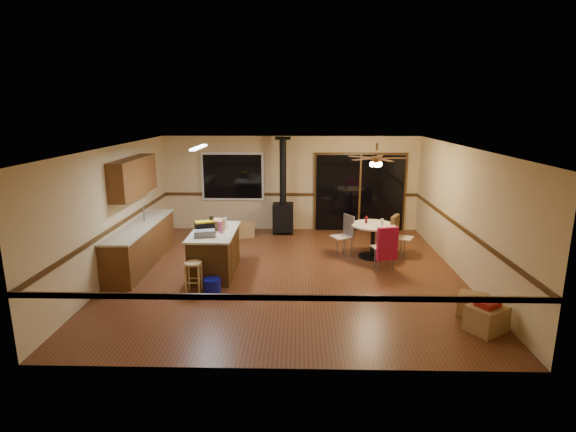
{
  "coord_description": "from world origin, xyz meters",
  "views": [
    {
      "loc": [
        0.22,
        -8.76,
        3.33
      ],
      "look_at": [
        0.0,
        0.3,
        1.15
      ],
      "focal_mm": 28.0,
      "sensor_mm": 36.0,
      "label": 1
    }
  ],
  "objects_px": {
    "chair_near": "(387,243)",
    "dining_table": "(373,235)",
    "toolbox_grey": "(205,233)",
    "chair_right": "(396,231)",
    "blue_bucket": "(212,286)",
    "toolbox_black": "(205,228)",
    "bar_stool": "(194,277)",
    "chair_left": "(346,230)",
    "box_corner_a": "(486,319)",
    "box_under_window": "(243,229)",
    "kitchen_island": "(215,252)",
    "wood_stove": "(283,207)",
    "box_corner_b": "(472,305)"
  },
  "relations": [
    {
      "from": "toolbox_black",
      "to": "chair_near",
      "type": "bearing_deg",
      "value": 5.02
    },
    {
      "from": "box_under_window",
      "to": "box_corner_b",
      "type": "relative_size",
      "value": 1.14
    },
    {
      "from": "toolbox_black",
      "to": "box_corner_b",
      "type": "relative_size",
      "value": 0.86
    },
    {
      "from": "chair_left",
      "to": "box_corner_a",
      "type": "xyz_separation_m",
      "value": [
        1.8,
        -3.63,
        -0.38
      ]
    },
    {
      "from": "kitchen_island",
      "to": "bar_stool",
      "type": "distance_m",
      "value": 1.04
    },
    {
      "from": "chair_near",
      "to": "dining_table",
      "type": "bearing_deg",
      "value": 99.28
    },
    {
      "from": "chair_near",
      "to": "chair_right",
      "type": "bearing_deg",
      "value": 68.73
    },
    {
      "from": "box_under_window",
      "to": "chair_near",
      "type": "bearing_deg",
      "value": -37.15
    },
    {
      "from": "wood_stove",
      "to": "chair_right",
      "type": "height_order",
      "value": "wood_stove"
    },
    {
      "from": "box_corner_a",
      "to": "box_corner_b",
      "type": "xyz_separation_m",
      "value": [
        0.0,
        0.56,
        -0.03
      ]
    },
    {
      "from": "blue_bucket",
      "to": "box_under_window",
      "type": "distance_m",
      "value": 3.73
    },
    {
      "from": "bar_stool",
      "to": "box_under_window",
      "type": "height_order",
      "value": "bar_stool"
    },
    {
      "from": "chair_near",
      "to": "chair_right",
      "type": "xyz_separation_m",
      "value": [
        0.39,
        1.01,
        0.0
      ]
    },
    {
      "from": "toolbox_black",
      "to": "dining_table",
      "type": "distance_m",
      "value": 3.8
    },
    {
      "from": "kitchen_island",
      "to": "blue_bucket",
      "type": "bearing_deg",
      "value": -83.1
    },
    {
      "from": "box_under_window",
      "to": "box_corner_a",
      "type": "xyz_separation_m",
      "value": [
        4.35,
        -5.1,
        0.0
      ]
    },
    {
      "from": "chair_near",
      "to": "box_corner_b",
      "type": "relative_size",
      "value": 1.61
    },
    {
      "from": "chair_left",
      "to": "box_under_window",
      "type": "xyz_separation_m",
      "value": [
        -2.55,
        1.47,
        -0.39
      ]
    },
    {
      "from": "toolbox_grey",
      "to": "blue_bucket",
      "type": "distance_m",
      "value": 1.05
    },
    {
      "from": "blue_bucket",
      "to": "box_corner_a",
      "type": "distance_m",
      "value": 4.68
    },
    {
      "from": "dining_table",
      "to": "box_corner_a",
      "type": "relative_size",
      "value": 1.83
    },
    {
      "from": "toolbox_black",
      "to": "box_under_window",
      "type": "height_order",
      "value": "toolbox_black"
    },
    {
      "from": "toolbox_grey",
      "to": "box_corner_b",
      "type": "bearing_deg",
      "value": -16.75
    },
    {
      "from": "wood_stove",
      "to": "box_corner_a",
      "type": "distance_m",
      "value": 6.39
    },
    {
      "from": "wood_stove",
      "to": "box_corner_b",
      "type": "bearing_deg",
      "value": -55.93
    },
    {
      "from": "box_under_window",
      "to": "box_corner_a",
      "type": "bearing_deg",
      "value": -49.54
    },
    {
      "from": "toolbox_black",
      "to": "chair_left",
      "type": "distance_m",
      "value": 3.29
    },
    {
      "from": "chair_near",
      "to": "box_corner_a",
      "type": "distance_m",
      "value": 2.83
    },
    {
      "from": "toolbox_black",
      "to": "bar_stool",
      "type": "relative_size",
      "value": 0.65
    },
    {
      "from": "toolbox_black",
      "to": "kitchen_island",
      "type": "bearing_deg",
      "value": 36.99
    },
    {
      "from": "wood_stove",
      "to": "toolbox_black",
      "type": "xyz_separation_m",
      "value": [
        -1.46,
        -3.17,
        0.27
      ]
    },
    {
      "from": "kitchen_island",
      "to": "dining_table",
      "type": "bearing_deg",
      "value": 17.61
    },
    {
      "from": "box_corner_b",
      "to": "toolbox_black",
      "type": "bearing_deg",
      "value": 160.26
    },
    {
      "from": "toolbox_black",
      "to": "bar_stool",
      "type": "bearing_deg",
      "value": -93.47
    },
    {
      "from": "dining_table",
      "to": "wood_stove",
      "type": "bearing_deg",
      "value": 137.03
    },
    {
      "from": "chair_left",
      "to": "chair_right",
      "type": "height_order",
      "value": "same"
    },
    {
      "from": "toolbox_grey",
      "to": "box_under_window",
      "type": "relative_size",
      "value": 0.81
    },
    {
      "from": "blue_bucket",
      "to": "toolbox_black",
      "type": "bearing_deg",
      "value": 107.62
    },
    {
      "from": "toolbox_grey",
      "to": "chair_right",
      "type": "xyz_separation_m",
      "value": [
        4.05,
        1.63,
        -0.37
      ]
    },
    {
      "from": "toolbox_grey",
      "to": "chair_right",
      "type": "relative_size",
      "value": 0.58
    },
    {
      "from": "chair_left",
      "to": "chair_right",
      "type": "distance_m",
      "value": 1.14
    },
    {
      "from": "toolbox_black",
      "to": "chair_left",
      "type": "xyz_separation_m",
      "value": [
        2.97,
        1.36,
        -0.41
      ]
    },
    {
      "from": "box_corner_b",
      "to": "box_corner_a",
      "type": "bearing_deg",
      "value": -90.0
    },
    {
      "from": "box_corner_b",
      "to": "chair_near",
      "type": "bearing_deg",
      "value": 117.18
    },
    {
      "from": "wood_stove",
      "to": "chair_right",
      "type": "distance_m",
      "value": 3.22
    },
    {
      "from": "toolbox_black",
      "to": "dining_table",
      "type": "xyz_separation_m",
      "value": [
        3.57,
        1.2,
        -0.47
      ]
    },
    {
      "from": "chair_left",
      "to": "chair_near",
      "type": "xyz_separation_m",
      "value": [
        0.75,
        -1.03,
        0.01
      ]
    },
    {
      "from": "bar_stool",
      "to": "chair_left",
      "type": "relative_size",
      "value": 1.06
    },
    {
      "from": "chair_near",
      "to": "toolbox_grey",
      "type": "bearing_deg",
      "value": -170.4
    },
    {
      "from": "chair_near",
      "to": "box_corner_a",
      "type": "relative_size",
      "value": 1.3
    }
  ]
}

